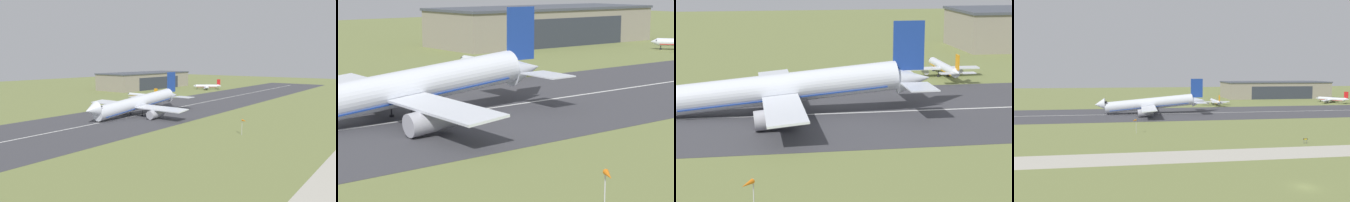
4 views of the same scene
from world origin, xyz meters
TOP-DOWN VIEW (x-y plane):
  - ground_plane at (0.00, 57.39)m, footprint 675.60×675.60m
  - runway_strip at (0.00, 114.79)m, footprint 435.60×53.21m
  - runway_centreline at (0.00, 114.79)m, footprint 392.04×0.70m
  - hangar_building at (85.47, 207.24)m, footprint 87.62×33.25m
  - airplane_landing at (-25.00, 115.37)m, footprint 59.18×52.85m
  - airplane_parked_west at (19.86, 152.75)m, footprint 19.54×25.97m
  - airplane_parked_centre at (107.03, 157.46)m, footprint 22.01×22.80m
  - windsock_pole at (-33.40, 60.25)m, footprint 1.78×2.30m

SIDE VIEW (x-z plane):
  - ground_plane at x=0.00m, z-range 0.00..0.00m
  - runway_strip at x=0.00m, z-range 0.00..0.06m
  - runway_centreline at x=0.00m, z-range 0.06..0.07m
  - airplane_parked_west at x=19.86m, z-range -1.24..6.35m
  - airplane_parked_centre at x=107.03m, z-range -1.63..6.78m
  - windsock_pole at x=-33.40m, z-range 2.09..7.38m
  - airplane_landing at x=-25.00m, z-range -3.98..14.67m
  - hangar_building at x=85.47m, z-range 0.02..13.86m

